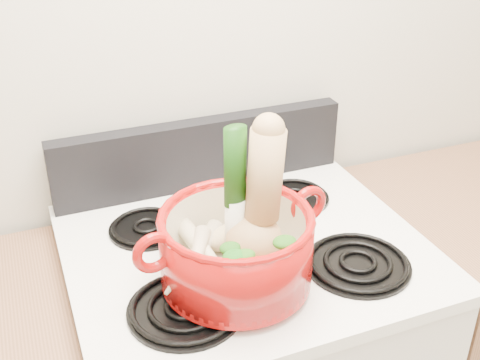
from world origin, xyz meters
name	(u,v)px	position (x,y,z in m)	size (l,w,h in m)	color
wall_back	(191,49)	(0.00, 1.75, 1.30)	(3.50, 0.02, 2.60)	beige
cooktop	(246,251)	(0.00, 1.40, 0.93)	(0.78, 0.67, 0.03)	white
control_backsplash	(201,153)	(0.00, 1.70, 1.04)	(0.76, 0.05, 0.18)	black
burner_front_left	(185,308)	(-0.19, 1.24, 0.96)	(0.22, 0.22, 0.02)	black
burner_front_right	(358,263)	(0.19, 1.24, 0.96)	(0.22, 0.22, 0.02)	black
burner_back_left	(146,227)	(-0.19, 1.54, 0.96)	(0.17, 0.17, 0.02)	black
burner_back_right	(294,196)	(0.19, 1.54, 0.96)	(0.17, 0.17, 0.02)	black
dutch_oven	(236,248)	(-0.07, 1.28, 1.04)	(0.30, 0.30, 0.15)	#980C0A
pot_handle_left	(154,253)	(-0.24, 1.25, 1.09)	(0.08, 0.08, 0.02)	#980C0A
pot_handle_right	(308,204)	(0.10, 1.30, 1.09)	(0.08, 0.08, 0.02)	#980C0A
squash	(255,199)	(-0.03, 1.28, 1.14)	(0.12, 0.12, 0.29)	tan
leek	(235,193)	(-0.06, 1.31, 1.15)	(0.05, 0.05, 0.30)	white
ginger	(222,239)	(-0.08, 1.34, 1.02)	(0.09, 0.07, 0.05)	tan
parsnip_0	(202,250)	(-0.13, 1.32, 1.02)	(0.05, 0.05, 0.24)	beige
parsnip_1	(193,257)	(-0.15, 1.30, 1.03)	(0.04, 0.04, 0.20)	beige
parsnip_2	(206,250)	(-0.12, 1.30, 1.03)	(0.04, 0.04, 0.19)	beige
parsnip_3	(197,258)	(-0.15, 1.28, 1.04)	(0.04, 0.04, 0.16)	beige
carrot_0	(235,269)	(-0.08, 1.25, 1.01)	(0.03, 0.03, 0.15)	#BD5109
carrot_1	(236,275)	(-0.09, 1.22, 1.02)	(0.03, 0.03, 0.14)	#C8420A
carrot_2	(250,258)	(-0.05, 1.25, 1.03)	(0.03, 0.03, 0.18)	#DD510B
carrot_3	(230,273)	(-0.11, 1.22, 1.04)	(0.03, 0.03, 0.15)	#B95109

